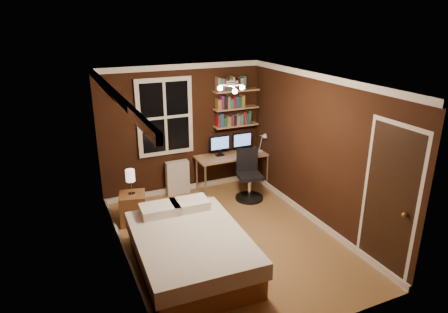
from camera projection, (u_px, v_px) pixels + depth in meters
name	position (u px, v px, depth m)	size (l,w,h in m)	color
floor	(229.00, 240.00, 6.28)	(4.20, 4.20, 0.00)	olive
wall_back	(183.00, 130.00, 7.66)	(3.20, 0.04, 2.50)	black
wall_left	(119.00, 184.00, 5.24)	(0.04, 4.20, 2.50)	black
wall_right	(318.00, 151.00, 6.48)	(0.04, 4.20, 2.50)	black
ceiling	(229.00, 80.00, 5.44)	(3.20, 4.20, 0.02)	white
window	(165.00, 117.00, 7.39)	(1.06, 0.06, 1.46)	white
door	(389.00, 203.00, 5.22)	(0.03, 0.82, 2.05)	black
door_knob	(404.00, 215.00, 4.96)	(0.06, 0.06, 0.06)	gold
ceiling_fixture	(232.00, 89.00, 5.39)	(0.44, 0.44, 0.18)	beige
bookshelf_lower	(236.00, 125.00, 7.98)	(0.92, 0.22, 0.03)	#986F49
books_row_lower	(236.00, 119.00, 7.93)	(0.66, 0.16, 0.23)	maroon
bookshelf_middle	(236.00, 108.00, 7.86)	(0.92, 0.22, 0.03)	#986F49
books_row_middle	(236.00, 102.00, 7.81)	(0.54, 0.16, 0.23)	navy
bookshelf_upper	(236.00, 90.00, 7.74)	(0.92, 0.22, 0.03)	#986F49
books_row_upper	(236.00, 84.00, 7.70)	(0.60, 0.16, 0.23)	#23512D
bed	(190.00, 250.00, 5.49)	(1.51, 2.05, 0.68)	brown
nightstand	(133.00, 208.00, 6.72)	(0.42, 0.42, 0.53)	brown
bedside_lamp	(131.00, 182.00, 6.56)	(0.15, 0.15, 0.43)	beige
radiator	(178.00, 178.00, 7.80)	(0.45, 0.16, 0.67)	white
desk	(232.00, 158.00, 7.97)	(1.48, 0.56, 0.70)	#986F49
monitor_left	(220.00, 146.00, 7.85)	(0.42, 0.12, 0.40)	black
monitor_right	(242.00, 143.00, 8.04)	(0.42, 0.12, 0.40)	black
desk_lamp	(263.00, 142.00, 8.00)	(0.14, 0.32, 0.44)	silver
office_chair	(249.00, 181.00, 7.59)	(0.53, 0.53, 0.97)	black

